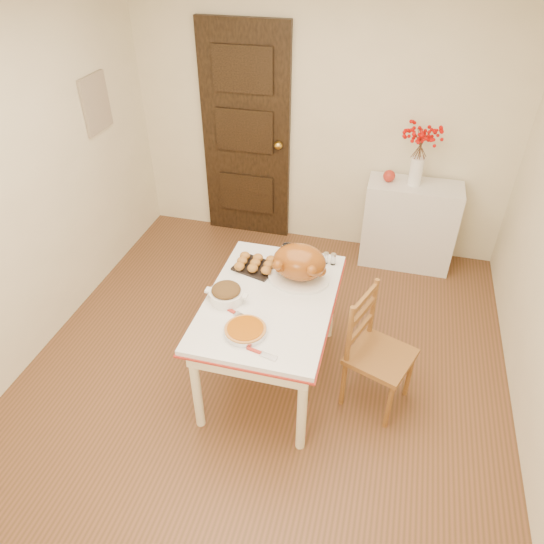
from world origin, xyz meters
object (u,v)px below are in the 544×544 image
(kitchen_table, at_px, (270,339))
(turkey_platter, at_px, (299,264))
(sideboard, at_px, (409,225))
(pumpkin_pie, at_px, (245,329))
(chair_oak, at_px, (381,354))

(kitchen_table, relative_size, turkey_platter, 2.91)
(sideboard, relative_size, pumpkin_pie, 3.15)
(sideboard, height_order, turkey_platter, turkey_platter)
(turkey_platter, bearing_deg, sideboard, 63.37)
(kitchen_table, height_order, turkey_platter, turkey_platter)
(kitchen_table, xyz_separation_m, turkey_platter, (0.14, 0.25, 0.50))
(sideboard, xyz_separation_m, chair_oak, (-0.11, -1.76, 0.03))
(turkey_platter, bearing_deg, kitchen_table, -119.80)
(sideboard, distance_m, pumpkin_pie, 2.31)
(turkey_platter, xyz_separation_m, pumpkin_pie, (-0.20, -0.60, -0.11))
(turkey_platter, distance_m, pumpkin_pie, 0.64)
(kitchen_table, bearing_deg, sideboard, 63.42)
(sideboard, xyz_separation_m, pumpkin_pie, (-0.93, -2.09, 0.35))
(chair_oak, xyz_separation_m, turkey_platter, (-0.62, 0.27, 0.43))
(chair_oak, xyz_separation_m, pumpkin_pie, (-0.82, -0.33, 0.32))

